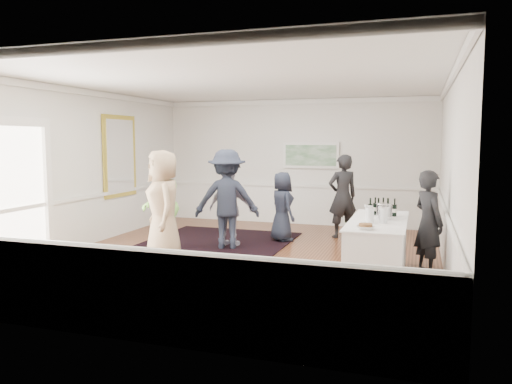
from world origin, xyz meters
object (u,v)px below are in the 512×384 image
(guest_dark_b, at_px, (343,196))
(nut_bowl, at_px, (366,227))
(ice_bucket, at_px, (384,212))
(serving_table, at_px, (378,249))
(guest_dark_a, at_px, (227,199))
(bartender, at_px, (429,223))
(guest_lilac, at_px, (230,209))
(guest_tan, at_px, (163,206))
(guest_green, at_px, (160,204))
(guest_navy, at_px, (282,207))

(guest_dark_b, relative_size, nut_bowl, 7.24)
(guest_dark_b, distance_m, ice_bucket, 3.17)
(serving_table, bearing_deg, guest_dark_a, 157.24)
(bartender, distance_m, guest_lilac, 3.91)
(guest_tan, xyz_separation_m, guest_lilac, (0.70, 1.51, -0.22))
(nut_bowl, bearing_deg, bartender, 57.89)
(guest_dark_b, bearing_deg, guest_lilac, 5.00)
(bartender, height_order, guest_green, guest_green)
(guest_green, relative_size, guest_dark_b, 1.02)
(serving_table, relative_size, guest_tan, 1.15)
(guest_tan, relative_size, guest_navy, 1.34)
(guest_tan, height_order, guest_navy, guest_tan)
(guest_green, xyz_separation_m, guest_dark_a, (1.05, 0.80, 0.05))
(guest_tan, xyz_separation_m, guest_navy, (1.55, 2.39, -0.25))
(serving_table, distance_m, guest_green, 4.15)
(ice_bucket, bearing_deg, bartender, 27.99)
(guest_lilac, bearing_deg, serving_table, 155.44)
(guest_green, height_order, guest_dark_b, guest_green)
(guest_lilac, height_order, guest_dark_a, guest_dark_a)
(guest_tan, xyz_separation_m, guest_dark_a, (0.70, 1.33, -0.00))
(guest_green, bearing_deg, serving_table, 57.59)
(guest_lilac, relative_size, guest_navy, 1.04)
(guest_dark_a, relative_size, nut_bowl, 7.77)
(guest_navy, xyz_separation_m, ice_bucket, (2.27, -2.20, 0.29))
(guest_tan, bearing_deg, serving_table, 50.69)
(nut_bowl, bearing_deg, guest_tan, 167.22)
(serving_table, distance_m, guest_dark_b, 3.30)
(guest_lilac, height_order, nut_bowl, guest_lilac)
(ice_bucket, bearing_deg, guest_lilac, 157.03)
(guest_dark_b, xyz_separation_m, nut_bowl, (0.91, -3.98, 0.04))
(guest_lilac, relative_size, ice_bucket, 5.97)
(guest_lilac, bearing_deg, bartender, 166.80)
(guest_tan, distance_m, guest_dark_a, 1.50)
(nut_bowl, bearing_deg, guest_lilac, 141.50)
(guest_navy, bearing_deg, serving_table, -178.51)
(guest_dark_a, bearing_deg, nut_bowl, 124.96)
(guest_tan, height_order, ice_bucket, guest_tan)
(guest_green, bearing_deg, guest_dark_b, 104.71)
(serving_table, relative_size, nut_bowl, 8.93)
(guest_tan, relative_size, guest_dark_b, 1.08)
(serving_table, bearing_deg, guest_navy, 133.15)
(bartender, height_order, guest_navy, bartender)
(guest_lilac, relative_size, nut_bowl, 6.07)
(guest_tan, relative_size, guest_dark_a, 1.00)
(guest_navy, bearing_deg, bartender, -163.71)
(guest_tan, bearing_deg, guest_green, 173.75)
(guest_dark_b, distance_m, guest_navy, 1.42)
(bartender, relative_size, guest_dark_b, 0.91)
(guest_navy, bearing_deg, guest_dark_a, 99.67)
(guest_green, distance_m, guest_navy, 2.67)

